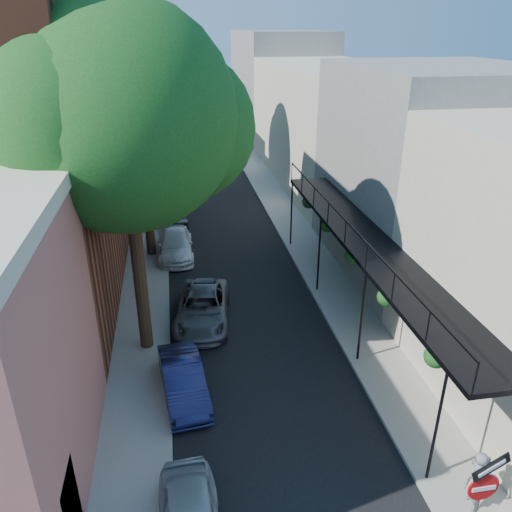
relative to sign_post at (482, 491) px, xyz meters
name	(u,v)px	position (x,y,z in m)	size (l,w,h in m)	color
road_surface	(209,184)	(-3.16, 29.03, -2.03)	(6.00, 64.00, 0.01)	black
sidewalk_left	(153,186)	(-7.16, 29.03, -1.98)	(2.00, 64.00, 0.12)	gray
sidewalk_right	(263,180)	(0.84, 29.03, -1.98)	(2.00, 64.00, 0.12)	gray
buildings_left	(61,121)	(-12.46, 27.79, 2.90)	(10.10, 59.10, 12.00)	#B7695E
buildings_right	(334,119)	(5.83, 28.51, 2.39)	(9.80, 55.00, 10.00)	#B7B197
sign_post	(482,491)	(0.00, 0.00, 0.00)	(0.89, 0.17, 2.99)	#595B60
oak_near	(138,121)	(-6.53, 9.29, 5.84)	(7.48, 6.80, 11.42)	black
oak_mid	(147,109)	(-6.58, 17.26, 5.02)	(6.60, 6.00, 10.20)	black
oak_far	(151,66)	(-6.51, 26.30, 6.22)	(7.70, 7.00, 11.90)	black
parked_car_b	(183,380)	(-5.76, 6.28, -1.46)	(1.21, 3.47, 1.14)	#171B48
parked_car_c	(203,308)	(-4.87, 10.46, -1.44)	(1.98, 4.29, 1.19)	#54555B
parked_car_d	(176,245)	(-5.76, 16.80, -1.45)	(1.66, 4.07, 1.18)	white
parked_car_e	(174,214)	(-5.76, 21.27, -1.42)	(1.46, 3.64, 1.24)	black
parked_car_f	(180,187)	(-5.23, 26.51, -1.46)	(1.23, 3.51, 1.16)	gray
pedestrian	(477,479)	(0.81, 1.13, -1.11)	(0.59, 0.39, 1.62)	gray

